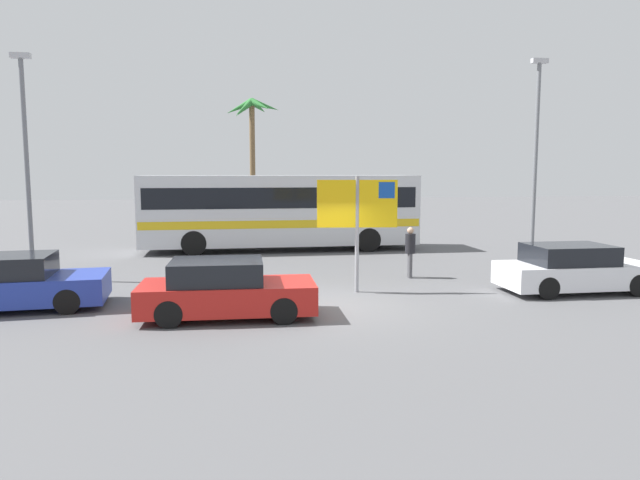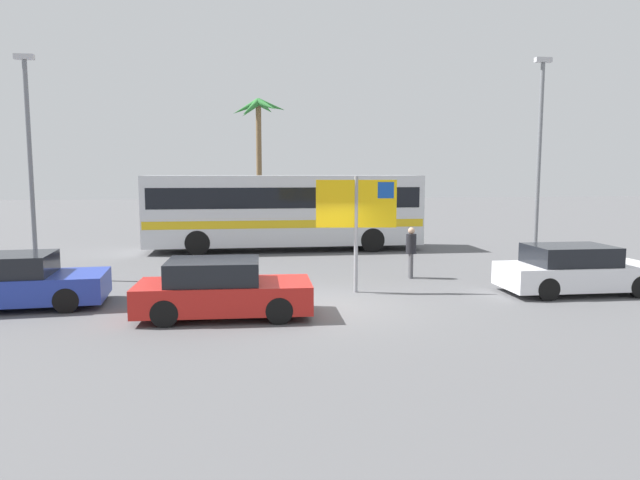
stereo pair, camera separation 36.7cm
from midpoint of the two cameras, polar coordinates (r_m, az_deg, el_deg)
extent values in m
plane|color=#565659|center=(14.38, -0.21, -6.56)|extent=(120.00, 120.00, 0.00)
cube|color=silver|center=(24.59, -4.36, 3.01)|extent=(11.53, 2.59, 2.90)
cube|color=black|center=(24.56, -4.37, 4.29)|extent=(11.07, 2.62, 0.84)
cube|color=gold|center=(24.63, -4.35, 1.83)|extent=(11.41, 2.62, 0.32)
cylinder|color=black|center=(26.37, 3.21, 0.59)|extent=(1.00, 0.28, 1.00)
cylinder|color=black|center=(24.10, 4.39, 0.01)|extent=(1.00, 0.28, 1.00)
cylinder|color=black|center=(25.83, -12.48, 0.32)|extent=(1.00, 0.28, 1.00)
cylinder|color=black|center=(23.51, -12.82, -0.31)|extent=(1.00, 0.28, 1.00)
cylinder|color=gray|center=(15.82, 3.02, 0.53)|extent=(0.11, 0.11, 3.20)
cube|color=yellow|center=(15.75, 3.04, 3.60)|extent=(2.19, 0.31, 1.30)
cube|color=#1447A8|center=(15.83, 5.94, 4.93)|extent=(0.45, 0.12, 0.44)
cube|color=#23389E|center=(15.89, -28.41, -4.31)|extent=(4.28, 2.16, 0.64)
cube|color=black|center=(15.87, -29.39, -2.26)|extent=(2.28, 1.86, 0.52)
cylinder|color=black|center=(16.46, -23.27, -4.34)|extent=(0.61, 0.20, 0.60)
cylinder|color=black|center=(14.82, -24.39, -5.58)|extent=(0.61, 0.20, 0.60)
cube|color=silver|center=(17.40, 23.45, -3.16)|extent=(4.18, 1.77, 0.64)
cube|color=black|center=(17.19, 22.83, -1.29)|extent=(2.18, 1.62, 0.52)
cylinder|color=black|center=(18.80, 25.48, -3.14)|extent=(0.60, 0.16, 0.60)
cylinder|color=black|center=(17.52, 28.41, -3.97)|extent=(0.60, 0.16, 0.60)
cylinder|color=black|center=(17.49, 18.43, -3.52)|extent=(0.60, 0.16, 0.60)
cylinder|color=black|center=(16.10, 21.02, -4.48)|extent=(0.60, 0.16, 0.60)
cube|color=red|center=(13.41, -9.88, -5.51)|extent=(4.01, 1.87, 0.64)
cube|color=black|center=(13.32, -10.95, -3.07)|extent=(2.10, 1.67, 0.52)
cylinder|color=black|center=(14.23, -4.76, -5.48)|extent=(0.60, 0.18, 0.60)
cylinder|color=black|center=(12.67, -4.44, -7.00)|extent=(0.60, 0.18, 0.60)
cylinder|color=black|center=(14.34, -14.64, -5.59)|extent=(0.60, 0.18, 0.60)
cylinder|color=black|center=(12.79, -15.55, -7.10)|extent=(0.60, 0.18, 0.60)
cylinder|color=#4C4C51|center=(18.24, 8.35, -2.56)|extent=(0.13, 0.13, 0.78)
cylinder|color=#4C4C51|center=(18.41, 8.28, -2.47)|extent=(0.13, 0.13, 0.78)
cylinder|color=black|center=(18.23, 8.35, -0.35)|extent=(0.32, 0.32, 0.61)
sphere|color=tan|center=(18.18, 8.37, 0.93)|extent=(0.21, 0.21, 0.21)
cylinder|color=slate|center=(19.63, -27.47, 5.98)|extent=(0.14, 0.14, 6.62)
cube|color=#B2B2B7|center=(19.93, -28.02, 15.82)|extent=(0.56, 0.20, 0.16)
cylinder|color=slate|center=(21.04, 20.04, 6.72)|extent=(0.14, 0.14, 6.91)
cube|color=#B2B2B7|center=(21.36, 20.43, 16.28)|extent=(0.56, 0.20, 0.16)
cylinder|color=brown|center=(34.58, -6.99, 7.15)|extent=(0.32, 0.32, 7.21)
cone|color=#2D7533|center=(34.86, -5.75, 13.06)|extent=(1.71, 0.48, 0.88)
cone|color=#2D7533|center=(35.47, -6.41, 12.94)|extent=(1.29, 1.66, 0.89)
cone|color=#2D7533|center=(35.34, -7.86, 12.72)|extent=(1.38, 1.58, 1.13)
cone|color=#2D7533|center=(34.70, -8.31, 12.84)|extent=(1.70, 0.59, 1.11)
cone|color=#2D7533|center=(34.24, -7.82, 12.82)|extent=(1.40, 1.52, 1.23)
cone|color=#2D7533|center=(34.20, -6.24, 13.11)|extent=(1.37, 1.62, 0.95)
camera|label=1|loc=(0.18, -90.61, -0.07)|focal=32.34mm
camera|label=2|loc=(0.18, 89.39, 0.07)|focal=32.34mm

